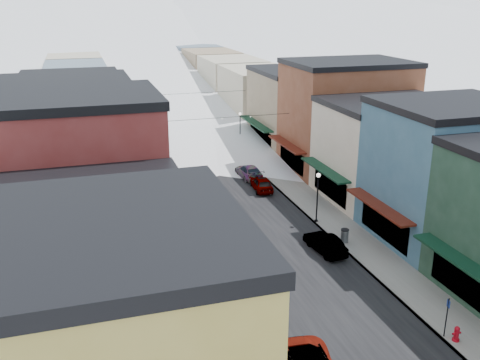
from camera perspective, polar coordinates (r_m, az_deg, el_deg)
road at (r=73.77m, az=-6.72°, el=5.02°), size 10.00×160.00×0.01m
sidewalk_left at (r=72.92m, az=-11.84°, el=4.63°), size 3.20×160.00×0.15m
sidewalk_right at (r=75.16m, az=-1.75°, el=5.45°), size 3.20×160.00×0.15m
curb_left at (r=73.06m, az=-10.63°, el=4.74°), size 0.10×160.00×0.15m
curb_right at (r=74.78m, az=-2.90°, el=5.37°), size 0.10×160.00×0.15m
bldg_l_cream at (r=26.36m, az=-16.44°, el=-10.97°), size 11.30×8.20×9.50m
bldg_l_brick_near at (r=33.05m, az=-17.89°, el=-2.02°), size 12.30×8.20×12.50m
bldg_l_grayblue at (r=41.64m, az=-16.96°, el=-0.20°), size 11.30×9.20×9.00m
bldg_l_brick_far at (r=50.04m, az=-18.38°, el=4.01°), size 13.30×9.20×11.00m
bldg_l_tan at (r=59.87m, az=-17.30°, el=5.96°), size 11.30×11.20×10.00m
bldg_r_blue at (r=42.54m, az=21.25°, el=0.79°), size 11.30×9.20×10.50m
bldg_r_cream at (r=50.04m, az=15.40°, el=3.11°), size 12.30×9.20×9.00m
bldg_r_brick_far at (r=57.53m, az=11.21°, el=6.72°), size 13.30×9.20×11.50m
bldg_r_tan at (r=66.13m, az=6.33°, el=7.64°), size 11.30×11.20×9.50m
distant_blocks at (r=95.35m, az=-9.41°, el=10.49°), size 34.00×55.00×8.00m
mountain_ridge at (r=287.82m, az=-19.28°, el=17.27°), size 670.00×340.00×34.00m
overhead_cables at (r=60.46m, az=-4.74°, el=8.02°), size 16.40×15.04×0.04m
car_silver_sedan at (r=37.68m, az=-1.49°, el=-7.65°), size 1.90×4.23×1.41m
car_dark_hatch at (r=44.51m, az=-3.96°, el=-3.42°), size 1.63×4.17×1.35m
car_silver_wagon at (r=65.16m, az=-8.43°, el=3.75°), size 2.25×5.18×1.48m
car_green_sedan at (r=39.44m, az=9.04°, el=-6.68°), size 1.83×4.19×1.34m
car_gray_suv at (r=51.14m, az=2.31°, el=-0.36°), size 1.99×4.16×1.37m
car_black_sedan at (r=54.64m, az=0.97°, el=0.91°), size 2.05×4.68×1.34m
car_lane_silver at (r=66.40m, az=-7.47°, el=4.01°), size 2.02×4.04×1.32m
car_lane_white at (r=88.73m, az=-7.18°, el=7.91°), size 3.07×6.25×1.71m
fire_hydrant at (r=31.78m, az=22.09°, el=-14.99°), size 0.51×0.38×0.87m
parking_sign at (r=31.40m, az=21.21°, el=-13.22°), size 0.09×0.32×2.34m
trash_can at (r=40.90m, az=11.10°, el=-5.83°), size 0.61×0.61×1.03m
streetlamp_near at (r=43.42m, az=8.28°, el=-1.20°), size 0.35×0.35×4.15m
streetlamp_far at (r=65.87m, az=0.01°, el=5.93°), size 0.34×0.34×4.13m
snow_pile_mid at (r=41.76m, az=-4.54°, el=-5.28°), size 2.37×2.66×1.00m
snow_pile_far at (r=45.38m, az=-5.22°, el=-3.28°), size 2.32×2.63×0.98m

